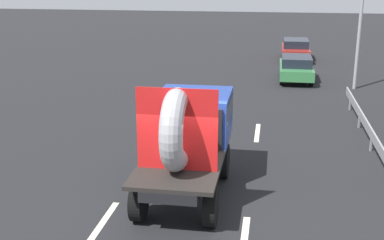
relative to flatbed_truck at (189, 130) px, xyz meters
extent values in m
plane|color=black|center=(0.13, -1.15, -1.64)|extent=(120.00, 120.00, 0.00)
cylinder|color=black|center=(-0.85, 0.82, -1.15)|extent=(0.28, 0.98, 0.98)
cylinder|color=black|center=(0.85, 0.82, -1.15)|extent=(0.28, 0.98, 0.98)
cylinder|color=black|center=(-0.85, -2.03, -1.15)|extent=(0.28, 0.98, 0.98)
cylinder|color=black|center=(0.85, -2.03, -1.15)|extent=(0.28, 0.98, 0.98)
cube|color=black|center=(0.00, -0.50, -0.68)|extent=(1.30, 4.66, 0.25)
cube|color=navy|center=(0.00, 0.82, 0.12)|extent=(2.00, 2.02, 1.35)
cube|color=black|center=(0.00, 0.77, 0.42)|extent=(2.02, 1.92, 0.44)
cube|color=black|center=(0.00, -1.51, -0.50)|extent=(2.00, 2.64, 0.10)
cube|color=black|center=(0.00, -0.23, 0.10)|extent=(1.80, 0.08, 1.10)
torus|color=#9E9EA3|center=(0.00, -1.66, 0.53)|extent=(0.53, 1.96, 1.96)
cube|color=red|center=(0.00, -1.66, 0.53)|extent=(1.90, 0.03, 1.96)
cylinder|color=black|center=(2.59, 15.74, -1.34)|extent=(0.21, 0.60, 0.60)
cylinder|color=black|center=(4.07, 15.74, -1.34)|extent=(0.21, 0.60, 0.60)
cylinder|color=black|center=(2.59, 13.20, -1.34)|extent=(0.21, 0.60, 0.60)
cylinder|color=black|center=(4.07, 13.20, -1.34)|extent=(0.21, 0.60, 0.60)
cube|color=#33723F|center=(3.33, 14.47, -1.08)|extent=(1.70, 3.97, 0.52)
cube|color=black|center=(3.33, 14.38, -0.58)|extent=(1.53, 2.22, 0.47)
cylinder|color=gray|center=(6.14, 12.89, 0.83)|extent=(0.16, 0.16, 4.94)
cube|color=gray|center=(5.39, 5.01, -1.09)|extent=(0.06, 10.09, 0.32)
cylinder|color=slate|center=(5.39, 3.75, -1.36)|extent=(0.10, 0.10, 0.55)
cylinder|color=slate|center=(5.39, 6.27, -1.36)|extent=(0.10, 0.10, 0.55)
cylinder|color=slate|center=(5.39, 8.79, -1.36)|extent=(0.10, 0.10, 0.55)
cube|color=beige|center=(-1.66, -2.59, -1.63)|extent=(0.16, 2.64, 0.01)
cube|color=beige|center=(-1.66, 5.32, -1.63)|extent=(0.16, 2.49, 0.01)
cube|color=beige|center=(1.66, 5.07, -1.63)|extent=(0.16, 2.13, 0.01)
cylinder|color=black|center=(4.26, 19.59, -1.33)|extent=(0.21, 0.62, 0.62)
cylinder|color=black|center=(2.76, 19.59, -1.33)|extent=(0.21, 0.62, 0.62)
cylinder|color=black|center=(4.26, 22.18, -1.33)|extent=(0.21, 0.62, 0.62)
cylinder|color=black|center=(2.76, 22.18, -1.33)|extent=(0.21, 0.62, 0.62)
cube|color=maroon|center=(3.51, 20.88, -1.06)|extent=(1.73, 4.05, 0.53)
cube|color=black|center=(3.51, 20.98, -0.56)|extent=(1.56, 2.27, 0.48)
camera|label=1|loc=(2.11, -12.46, 4.07)|focal=47.14mm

